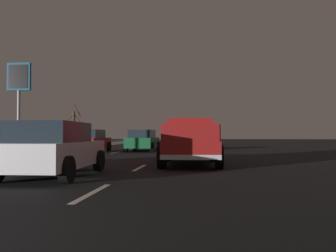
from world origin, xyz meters
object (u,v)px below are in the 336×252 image
(gas_price_sign, at_px, (19,84))
(sedan_green, at_px, (143,140))
(pickup_truck, at_px, (190,141))
(sedan_white, at_px, (53,149))
(bare_tree_far, at_px, (74,126))
(sedan_red, at_px, (90,141))

(gas_price_sign, bearing_deg, sedan_green, -98.66)
(pickup_truck, xyz_separation_m, sedan_white, (-4.86, 3.71, -0.13))
(sedan_green, distance_m, gas_price_sign, 11.19)
(pickup_truck, relative_size, sedan_white, 1.24)
(gas_price_sign, relative_size, bare_tree_far, 1.38)
(sedan_white, bearing_deg, bare_tree_far, 19.26)
(sedan_green, bearing_deg, bare_tree_far, 33.96)
(sedan_white, height_order, bare_tree_far, bare_tree_far)
(sedan_red, bearing_deg, sedan_white, -166.28)
(gas_price_sign, bearing_deg, sedan_white, -149.18)
(pickup_truck, bearing_deg, gas_price_sign, 48.65)
(sedan_red, bearing_deg, gas_price_sign, 67.33)
(gas_price_sign, bearing_deg, bare_tree_far, 4.02)
(sedan_red, distance_m, bare_tree_far, 19.60)
(gas_price_sign, height_order, bare_tree_far, gas_price_sign)
(pickup_truck, distance_m, sedan_white, 6.11)
(pickup_truck, height_order, bare_tree_far, bare_tree_far)
(pickup_truck, bearing_deg, bare_tree_far, 28.67)
(pickup_truck, relative_size, bare_tree_far, 1.10)
(sedan_red, relative_size, bare_tree_far, 0.89)
(sedan_white, relative_size, bare_tree_far, 0.89)
(sedan_green, relative_size, gas_price_sign, 0.64)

